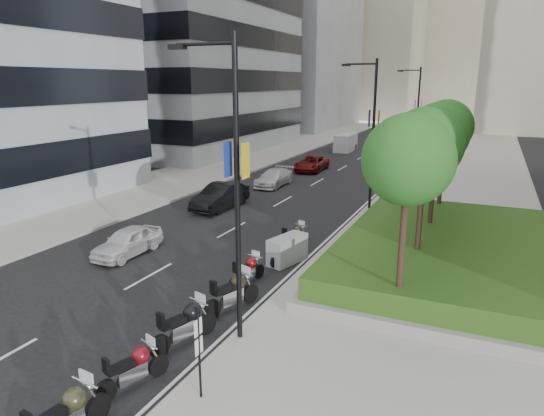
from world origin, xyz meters
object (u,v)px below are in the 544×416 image
Objects in this scene: motorcycle_2 at (185,324)px; motorcycle_4 at (248,271)px; parking_sign at (199,350)px; car_a at (128,241)px; motorcycle_6 at (294,236)px; motorcycle_1 at (134,368)px; delivery_van at (345,143)px; motorcycle_3 at (233,292)px; lamp_post_2 at (416,111)px; car_d at (311,164)px; lamp_post_1 at (371,128)px; car_b at (220,196)px; car_c at (274,178)px; motorcycle_5 at (287,250)px; lamp_post_0 at (232,178)px.

motorcycle_4 is (-0.35, 4.81, -0.11)m from motorcycle_2.
parking_sign is 0.67× the size of car_a.
motorcycle_2 reaches higher than motorcycle_4.
motorcycle_4 reaches higher than motorcycle_6.
motorcycle_1 is 0.45× the size of delivery_van.
lamp_post_2 is at bearing 17.57° from motorcycle_3.
motorcycle_3 is (0.19, 4.95, 0.09)m from motorcycle_1.
car_d is at bearing 104.97° from parking_sign.
motorcycle_3 is at bearing -154.10° from motorcycle_4.
lamp_post_1 is at bearing 9.59° from motorcycle_6.
car_d is (-6.54, 31.70, 0.08)m from motorcycle_1.
car_c is at bearing 89.81° from car_b.
motorcycle_4 is 2.81m from motorcycle_5.
parking_sign reaches higher than motorcycle_3.
delivery_van is at bearing 22.12° from motorcycle_4.
car_c is at bearing 110.04° from parking_sign.
motorcycle_1 is at bearing -91.85° from lamp_post_2.
car_b is at bearing 75.04° from motorcycle_6.
motorcycle_2 is (-1.24, -17.86, -4.40)m from lamp_post_1.
lamp_post_2 is 4.55× the size of motorcycle_6.
car_b is at bearing -92.13° from delivery_van.
parking_sign reaches higher than delivery_van.
lamp_post_2 is 4.35× the size of motorcycle_4.
lamp_post_2 reaches higher than car_c.
motorcycle_1 is 1.00× the size of motorcycle_4.
motorcycle_5 is at bearing -146.08° from motorcycle_6.
car_d is at bearing 105.25° from lamp_post_0.
motorcycle_2 reaches higher than motorcycle_5.
motorcycle_6 is at bearing -80.39° from delivery_van.
lamp_post_0 is 4.74m from parking_sign.
lamp_post_2 is at bearing 90.00° from lamp_post_1.
car_c is 7.25m from car_d.
lamp_post_1 is 1.92× the size of car_b.
car_b is 28.38m from delivery_van.
car_b is at bearing 42.07° from motorcycle_1.
motorcycle_3 is at bearing 120.72° from lamp_post_0.
lamp_post_0 is 6.20m from motorcycle_4.
motorcycle_1 is 25.43m from car_c.
parking_sign is 1.21× the size of motorcycle_4.
lamp_post_2 reaches higher than car_d.
motorcycle_3 is at bearing -155.56° from motorcycle_6.
motorcycle_2 is at bearing -157.88° from motorcycle_6.
parking_sign is 0.54× the size of delivery_van.
car_c is at bearing 39.50° from motorcycle_3.
car_b is at bearing 118.71° from parking_sign.
motorcycle_4 is at bearing -96.96° from lamp_post_1.
lamp_post_1 is 18.00m from lamp_post_2.
motorcycle_4 is at bearing -5.89° from car_a.
motorcycle_6 is 0.45× the size of car_c.
motorcycle_1 is at bearing -93.49° from lamp_post_1.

